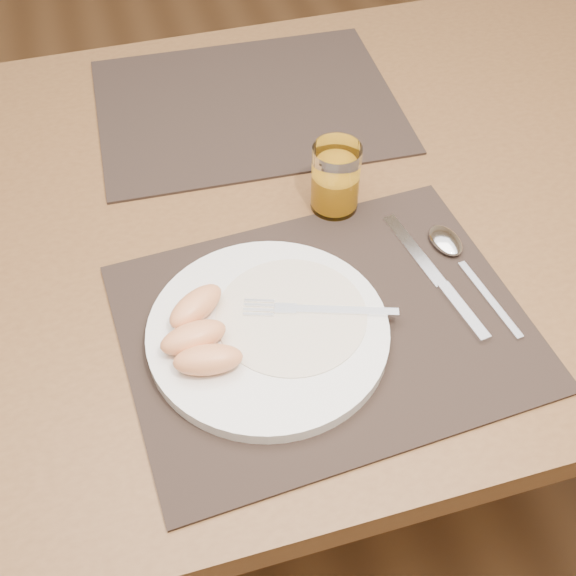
% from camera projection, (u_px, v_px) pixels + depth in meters
% --- Properties ---
extents(ground, '(5.00, 5.00, 0.00)m').
position_uv_depth(ground, '(278.00, 465.00, 1.53)').
color(ground, brown).
rests_on(ground, ground).
extents(table, '(1.40, 0.90, 0.75)m').
position_uv_depth(table, '(273.00, 246.00, 1.02)').
color(table, brown).
rests_on(table, ground).
extents(placemat_near, '(0.47, 0.38, 0.00)m').
position_uv_depth(placemat_near, '(325.00, 326.00, 0.82)').
color(placemat_near, '#2C211B').
rests_on(placemat_near, table).
extents(placemat_far, '(0.47, 0.37, 0.00)m').
position_uv_depth(placemat_far, '(247.00, 105.00, 1.10)').
color(placemat_far, '#2C211B').
rests_on(placemat_far, table).
extents(plate, '(0.27, 0.27, 0.02)m').
position_uv_depth(plate, '(268.00, 332.00, 0.80)').
color(plate, white).
rests_on(plate, placemat_near).
extents(plate_dressing, '(0.17, 0.17, 0.00)m').
position_uv_depth(plate_dressing, '(291.00, 315.00, 0.81)').
color(plate_dressing, white).
rests_on(plate_dressing, plate).
extents(fork, '(0.17, 0.07, 0.00)m').
position_uv_depth(fork, '(307.00, 310.00, 0.81)').
color(fork, silver).
rests_on(fork, plate).
extents(knife, '(0.05, 0.22, 0.01)m').
position_uv_depth(knife, '(442.00, 285.00, 0.86)').
color(knife, silver).
rests_on(knife, placemat_near).
extents(spoon, '(0.04, 0.19, 0.01)m').
position_uv_depth(spoon, '(452.00, 249.00, 0.89)').
color(spoon, silver).
rests_on(spoon, placemat_near).
extents(juice_glass, '(0.06, 0.06, 0.09)m').
position_uv_depth(juice_glass, '(335.00, 181.00, 0.92)').
color(juice_glass, white).
rests_on(juice_glass, placemat_near).
extents(grapefruit_wedges, '(0.09, 0.13, 0.03)m').
position_uv_depth(grapefruit_wedges, '(199.00, 334.00, 0.77)').
color(grapefruit_wedges, '#E8985E').
rests_on(grapefruit_wedges, plate).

